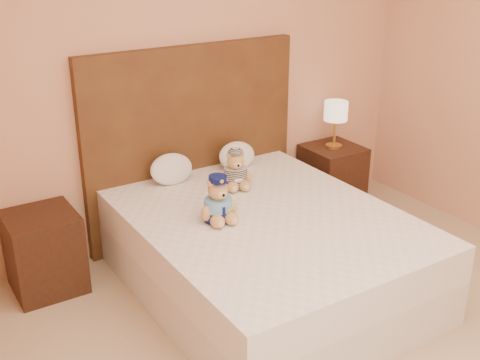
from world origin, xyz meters
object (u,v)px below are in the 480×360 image
at_px(nightstand_left, 44,252).
at_px(teddy_prisoner, 236,169).
at_px(bed, 266,253).
at_px(lamp, 336,113).
at_px(pillow_right, 237,154).
at_px(teddy_police, 218,199).
at_px(nightstand_right, 332,177).
at_px(pillow_left, 171,168).

relative_size(nightstand_left, teddy_prisoner, 1.98).
distance_m(bed, lamp, 1.59).
relative_size(bed, nightstand_left, 3.64).
distance_m(nightstand_left, pillow_right, 1.59).
height_order(lamp, teddy_police, lamp).
xyz_separation_m(bed, nightstand_right, (1.25, 0.80, -0.00)).
relative_size(nightstand_left, teddy_police, 1.81).
bearing_deg(pillow_left, bed, -71.74).
bearing_deg(pillow_right, teddy_prisoner, -123.36).
xyz_separation_m(lamp, teddy_police, (-1.55, -0.70, -0.15)).
distance_m(teddy_police, pillow_left, 0.73).
height_order(pillow_left, pillow_right, pillow_left).
bearing_deg(pillow_right, lamp, -1.79).
distance_m(nightstand_left, nightstand_right, 2.50).
relative_size(nightstand_left, pillow_right, 1.76).
bearing_deg(nightstand_left, lamp, 0.00).
relative_size(bed, lamp, 5.00).
bearing_deg(teddy_police, bed, -15.23).
distance_m(nightstand_right, pillow_right, 1.04).
xyz_separation_m(bed, teddy_police, (-0.30, 0.10, 0.43)).
relative_size(nightstand_left, pillow_left, 1.66).
relative_size(nightstand_right, teddy_prisoner, 1.98).
distance_m(bed, teddy_prisoner, 0.66).
bearing_deg(bed, nightstand_left, 147.38).
bearing_deg(nightstand_left, teddy_prisoner, -12.56).
bearing_deg(teddy_prisoner, nightstand_left, -176.29).
bearing_deg(pillow_left, pillow_right, 0.00).
xyz_separation_m(nightstand_right, lamp, (-0.00, 0.00, 0.57)).
height_order(teddy_prisoner, pillow_left, teddy_prisoner).
bearing_deg(nightstand_left, teddy_police, -36.32).
relative_size(lamp, pillow_left, 1.21).
relative_size(lamp, pillow_right, 1.28).
distance_m(nightstand_right, teddy_prisoner, 1.28).
bearing_deg(teddy_prisoner, pillow_right, 72.90).
bearing_deg(bed, nightstand_right, 32.62).
bearing_deg(bed, teddy_police, 160.99).
bearing_deg(nightstand_left, bed, -32.62).
bearing_deg(lamp, bed, -147.38).
xyz_separation_m(teddy_police, pillow_right, (0.59, 0.73, -0.04)).
height_order(teddy_police, teddy_prisoner, teddy_police).
relative_size(bed, teddy_police, 6.58).
bearing_deg(lamp, teddy_police, -155.90).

